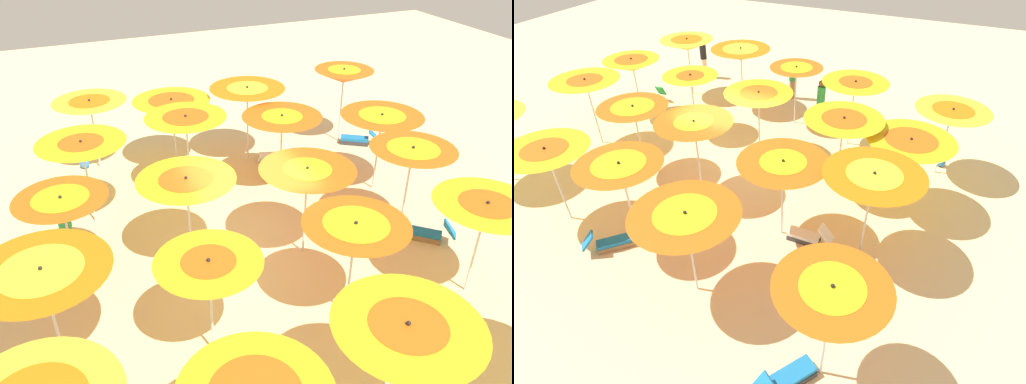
% 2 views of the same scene
% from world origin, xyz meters
% --- Properties ---
extents(ground, '(42.63, 42.63, 0.04)m').
position_xyz_m(ground, '(0.00, 0.00, -0.02)').
color(ground, beige).
extents(beach_umbrella_1, '(2.17, 2.17, 2.30)m').
position_xyz_m(beach_umbrella_1, '(3.91, -3.06, 2.06)').
color(beach_umbrella_1, silver).
rests_on(beach_umbrella_1, ground).
extents(beach_umbrella_2, '(2.03, 2.03, 2.48)m').
position_xyz_m(beach_umbrella_2, '(3.85, -0.72, 2.24)').
color(beach_umbrella_2, silver).
rests_on(beach_umbrella_2, ground).
extents(beach_umbrella_3, '(2.26, 2.26, 2.34)m').
position_xyz_m(beach_umbrella_3, '(4.55, 1.50, 2.11)').
color(beach_umbrella_3, silver).
rests_on(beach_umbrella_3, ground).
extents(beach_umbrella_4, '(1.93, 1.93, 2.57)m').
position_xyz_m(beach_umbrella_4, '(5.28, 4.73, 2.30)').
color(beach_umbrella_4, silver).
rests_on(beach_umbrella_4, ground).
extents(beach_umbrella_5, '(2.23, 2.23, 2.40)m').
position_xyz_m(beach_umbrella_5, '(0.35, -5.22, 2.13)').
color(beach_umbrella_5, silver).
rests_on(beach_umbrella_5, ground).
extents(beach_umbrella_6, '(2.07, 2.07, 2.30)m').
position_xyz_m(beach_umbrella_6, '(1.11, -2.65, 2.03)').
color(beach_umbrella_6, silver).
rests_on(beach_umbrella_6, ground).
extents(beach_umbrella_7, '(2.18, 2.18, 2.34)m').
position_xyz_m(beach_umbrella_7, '(1.24, -0.45, 2.09)').
color(beach_umbrella_7, silver).
rests_on(beach_umbrella_7, ground).
extents(beach_umbrella_8, '(2.21, 2.21, 2.33)m').
position_xyz_m(beach_umbrella_8, '(2.02, 2.52, 2.08)').
color(beach_umbrella_8, silver).
rests_on(beach_umbrella_8, ground).
extents(beach_umbrella_9, '(2.30, 2.30, 2.47)m').
position_xyz_m(beach_umbrella_9, '(1.84, 4.61, 2.20)').
color(beach_umbrella_9, silver).
rests_on(beach_umbrella_9, ground).
extents(beach_umbrella_10, '(2.07, 2.07, 2.28)m').
position_xyz_m(beach_umbrella_10, '(-2.06, -5.35, 2.01)').
color(beach_umbrella_10, silver).
rests_on(beach_umbrella_10, ground).
extents(beach_umbrella_11, '(1.91, 1.91, 2.23)m').
position_xyz_m(beach_umbrella_11, '(-1.76, -2.56, 1.99)').
color(beach_umbrella_11, silver).
rests_on(beach_umbrella_11, ground).
extents(beach_umbrella_12, '(2.18, 2.18, 2.29)m').
position_xyz_m(beach_umbrella_12, '(-1.33, 0.26, 2.07)').
color(beach_umbrella_12, silver).
rests_on(beach_umbrella_12, ground).
extents(beach_umbrella_13, '(2.20, 2.20, 2.43)m').
position_xyz_m(beach_umbrella_13, '(-0.47, 3.25, 2.21)').
color(beach_umbrella_13, silver).
rests_on(beach_umbrella_13, ground).
extents(beach_umbrella_14, '(2.30, 2.30, 2.25)m').
position_xyz_m(beach_umbrella_14, '(-0.39, 5.07, 2.00)').
color(beach_umbrella_14, silver).
rests_on(beach_umbrella_14, ground).
extents(beach_umbrella_15, '(2.18, 2.18, 2.41)m').
position_xyz_m(beach_umbrella_15, '(-4.59, -4.58, 2.14)').
color(beach_umbrella_15, silver).
rests_on(beach_umbrella_15, ground).
extents(beach_umbrella_16, '(2.30, 2.30, 2.44)m').
position_xyz_m(beach_umbrella_16, '(-4.38, -1.98, 2.18)').
color(beach_umbrella_16, silver).
rests_on(beach_umbrella_16, ground).
extents(beach_umbrella_17, '(1.93, 1.93, 2.26)m').
position_xyz_m(beach_umbrella_17, '(-3.91, 0.52, 2.04)').
color(beach_umbrella_17, silver).
rests_on(beach_umbrella_17, ground).
extents(beach_umbrella_18, '(2.18, 2.18, 2.37)m').
position_xyz_m(beach_umbrella_18, '(-3.22, 2.84, 2.12)').
color(beach_umbrella_18, silver).
rests_on(beach_umbrella_18, ground).
extents(beach_umbrella_19, '(2.16, 2.16, 2.26)m').
position_xyz_m(beach_umbrella_19, '(-2.64, 5.91, 2.03)').
color(beach_umbrella_19, silver).
rests_on(beach_umbrella_19, ground).
extents(lounger_0, '(1.25, 1.02, 0.53)m').
position_xyz_m(lounger_0, '(5.73, 4.23, 0.20)').
color(lounger_0, '#333338').
rests_on(lounger_0, ground).
extents(lounger_1, '(1.17, 0.69, 0.58)m').
position_xyz_m(lounger_1, '(2.60, 4.18, 0.20)').
color(lounger_1, '#333338').
rests_on(lounger_1, ground).
extents(lounger_2, '(1.17, 0.51, 0.67)m').
position_xyz_m(lounger_2, '(-2.97, -5.30, 0.22)').
color(lounger_2, olive).
rests_on(lounger_2, ground).
extents(lounger_3, '(0.37, 1.17, 0.66)m').
position_xyz_m(lounger_3, '(2.04, 3.27, 0.22)').
color(lounger_3, '#333338').
rests_on(lounger_3, ground).
extents(lounger_5, '(1.11, 1.08, 0.63)m').
position_xyz_m(lounger_5, '(4.34, -1.20, 0.21)').
color(lounger_5, olive).
rests_on(lounger_5, ground).
extents(beachgoer_0, '(0.30, 0.30, 1.86)m').
position_xyz_m(beachgoer_0, '(-3.95, 1.50, 0.99)').
color(beachgoer_0, brown).
rests_on(beachgoer_0, ground).
extents(beachgoer_1, '(0.30, 0.30, 1.71)m').
position_xyz_m(beachgoer_1, '(-5.97, -0.42, 0.89)').
color(beachgoer_1, '#A3704C').
rests_on(beachgoer_1, ground).
extents(beachgoer_2, '(0.30, 0.30, 1.89)m').
position_xyz_m(beachgoer_2, '(-6.46, -5.10, 1.00)').
color(beachgoer_2, beige).
rests_on(beachgoer_2, ground).
extents(beach_ball, '(0.30, 0.30, 0.30)m').
position_xyz_m(beach_ball, '(-3.09, 6.02, 0.15)').
color(beach_ball, '#337FE5').
rests_on(beach_ball, ground).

